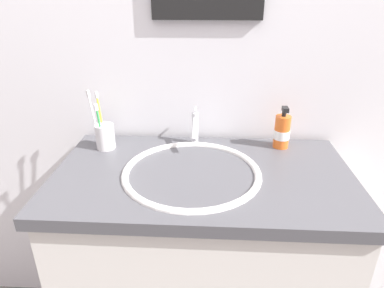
{
  "coord_description": "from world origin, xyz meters",
  "views": [
    {
      "loc": [
        0.02,
        -0.97,
        1.46
      ],
      "look_at": [
        -0.04,
        0.02,
        1.0
      ],
      "focal_mm": 31.86,
      "sensor_mm": 36.0,
      "label": 1
    }
  ],
  "objects_px": {
    "faucet": "(195,128)",
    "toothbrush_cup": "(105,137)",
    "toothbrush_green": "(99,123)",
    "toothbrush_white": "(93,115)",
    "toothbrush_yellow": "(100,115)",
    "soap_dispenser": "(282,132)"
  },
  "relations": [
    {
      "from": "faucet",
      "to": "toothbrush_cup",
      "type": "bearing_deg",
      "value": -172.16
    },
    {
      "from": "toothbrush_green",
      "to": "toothbrush_white",
      "type": "bearing_deg",
      "value": 132.22
    },
    {
      "from": "faucet",
      "to": "toothbrush_yellow",
      "type": "distance_m",
      "value": 0.35
    },
    {
      "from": "toothbrush_white",
      "to": "toothbrush_green",
      "type": "bearing_deg",
      "value": -47.78
    },
    {
      "from": "faucet",
      "to": "toothbrush_yellow",
      "type": "relative_size",
      "value": 0.75
    },
    {
      "from": "toothbrush_yellow",
      "to": "toothbrush_cup",
      "type": "bearing_deg",
      "value": -57.06
    },
    {
      "from": "toothbrush_green",
      "to": "soap_dispenser",
      "type": "relative_size",
      "value": 1.08
    },
    {
      "from": "toothbrush_cup",
      "to": "toothbrush_yellow",
      "type": "xyz_separation_m",
      "value": [
        -0.02,
        0.03,
        0.07
      ]
    },
    {
      "from": "toothbrush_yellow",
      "to": "soap_dispenser",
      "type": "relative_size",
      "value": 1.25
    },
    {
      "from": "toothbrush_cup",
      "to": "toothbrush_white",
      "type": "relative_size",
      "value": 0.44
    },
    {
      "from": "faucet",
      "to": "soap_dispenser",
      "type": "relative_size",
      "value": 0.94
    },
    {
      "from": "toothbrush_cup",
      "to": "toothbrush_yellow",
      "type": "relative_size",
      "value": 0.46
    },
    {
      "from": "faucet",
      "to": "toothbrush_white",
      "type": "distance_m",
      "value": 0.38
    },
    {
      "from": "toothbrush_cup",
      "to": "toothbrush_green",
      "type": "xyz_separation_m",
      "value": [
        -0.01,
        -0.02,
        0.06
      ]
    },
    {
      "from": "toothbrush_white",
      "to": "toothbrush_green",
      "type": "xyz_separation_m",
      "value": [
        0.03,
        -0.03,
        -0.02
      ]
    },
    {
      "from": "faucet",
      "to": "toothbrush_white",
      "type": "relative_size",
      "value": 0.73
    },
    {
      "from": "toothbrush_yellow",
      "to": "soap_dispenser",
      "type": "height_order",
      "value": "toothbrush_yellow"
    },
    {
      "from": "toothbrush_white",
      "to": "soap_dispenser",
      "type": "bearing_deg",
      "value": 2.43
    },
    {
      "from": "toothbrush_white",
      "to": "soap_dispenser",
      "type": "relative_size",
      "value": 1.3
    },
    {
      "from": "toothbrush_white",
      "to": "toothbrush_cup",
      "type": "bearing_deg",
      "value": -22.06
    },
    {
      "from": "toothbrush_white",
      "to": "toothbrush_yellow",
      "type": "distance_m",
      "value": 0.03
    },
    {
      "from": "faucet",
      "to": "toothbrush_cup",
      "type": "relative_size",
      "value": 1.64
    }
  ]
}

